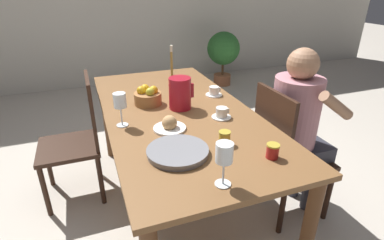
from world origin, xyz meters
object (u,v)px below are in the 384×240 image
object	(u,v)px
teacup_near_person	(222,113)
teacup_across	(214,92)
person_seated	(298,122)
red_pitcher	(180,93)
chair_person_side	(284,153)
jam_jar_red	(225,137)
wine_glass_water	(120,102)
fruit_bowl	(148,97)
chair_opposite	(78,137)
wine_glass_juice	(224,155)
potted_plant	(223,51)
serving_tray	(178,152)
bread_plate	(170,125)
candlestick_tall	(172,68)
jam_jar_amber	(273,150)

from	to	relation	value
teacup_near_person	teacup_across	bearing A→B (deg)	72.59
person_seated	red_pitcher	size ratio (longest dim) A/B	5.66
chair_person_side	jam_jar_red	size ratio (longest dim) A/B	12.98
chair_person_side	teacup_across	distance (m)	0.65
chair_person_side	wine_glass_water	bearing A→B (deg)	-101.98
fruit_bowl	teacup_near_person	bearing A→B (deg)	-45.16
person_seated	teacup_near_person	world-z (taller)	person_seated
chair_opposite	teacup_near_person	world-z (taller)	chair_opposite
fruit_bowl	person_seated	bearing A→B (deg)	-27.70
wine_glass_juice	jam_jar_red	size ratio (longest dim) A/B	2.71
wine_glass_juice	person_seated	bearing A→B (deg)	32.73
wine_glass_water	potted_plant	size ratio (longest dim) A/B	0.24
wine_glass_juice	wine_glass_water	bearing A→B (deg)	113.52
serving_tray	bread_plate	size ratio (longest dim) A/B	1.63
chair_opposite	teacup_across	world-z (taller)	chair_opposite
chair_person_side	candlestick_tall	size ratio (longest dim) A/B	3.13
wine_glass_water	teacup_across	bearing A→B (deg)	21.19
jam_jar_amber	potted_plant	distance (m)	3.38
chair_opposite	wine_glass_water	size ratio (longest dim) A/B	4.68
person_seated	jam_jar_red	bearing A→B (deg)	-71.97
person_seated	jam_jar_amber	distance (m)	0.64
bread_plate	jam_jar_red	size ratio (longest dim) A/B	2.59
jam_jar_amber	teacup_near_person	bearing A→B (deg)	93.27
wine_glass_water	bread_plate	xyz separation A→B (m)	(0.24, -0.14, -0.12)
jam_jar_amber	potted_plant	bearing A→B (deg)	67.89
potted_plant	jam_jar_red	bearing A→B (deg)	-115.91
chair_opposite	bread_plate	world-z (taller)	chair_opposite
wine_glass_juice	bread_plate	distance (m)	0.57
person_seated	red_pitcher	world-z (taller)	person_seated
serving_tray	wine_glass_water	bearing A→B (deg)	116.25
teacup_across	potted_plant	xyz separation A→B (m)	(1.18, 2.26, -0.26)
wine_glass_water	teacup_near_person	xyz separation A→B (m)	(0.58, -0.10, -0.12)
wine_glass_juice	candlestick_tall	distance (m)	1.40
chair_opposite	fruit_bowl	world-z (taller)	chair_opposite
serving_tray	jam_jar_amber	distance (m)	0.45
person_seated	candlestick_tall	distance (m)	1.07
wine_glass_water	serving_tray	size ratio (longest dim) A/B	0.66
jam_jar_amber	wine_glass_juice	bearing A→B (deg)	-161.12
wine_glass_water	jam_jar_red	xyz separation A→B (m)	(0.46, -0.40, -0.11)
teacup_near_person	fruit_bowl	world-z (taller)	fruit_bowl
teacup_across	jam_jar_red	xyz separation A→B (m)	(-0.24, -0.67, 0.01)
teacup_near_person	potted_plant	size ratio (longest dim) A/B	0.15
wine_glass_juice	potted_plant	distance (m)	3.61
teacup_near_person	bread_plate	bearing A→B (deg)	-173.20
chair_opposite	red_pitcher	bearing A→B (deg)	-118.41
person_seated	jam_jar_amber	bearing A→B (deg)	-50.17
bread_plate	potted_plant	distance (m)	3.14
teacup_across	bread_plate	distance (m)	0.61
candlestick_tall	jam_jar_red	bearing A→B (deg)	-92.73
bread_plate	potted_plant	size ratio (longest dim) A/B	0.23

